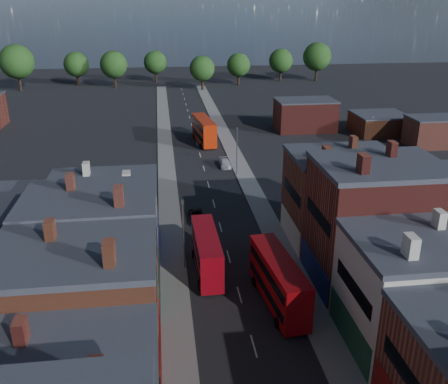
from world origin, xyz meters
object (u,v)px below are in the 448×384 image
object	(u,v)px
bus_1	(278,280)
car_2	(197,215)
ped_3	(306,316)
bus_0	(207,252)
bus_2	(204,130)
car_3	(225,163)

from	to	relation	value
bus_1	car_2	size ratio (longest dim) A/B	2.88
bus_1	ped_3	size ratio (longest dim) A/B	7.33
bus_0	car_2	size ratio (longest dim) A/B	2.62
bus_1	bus_2	distance (m)	58.31
car_2	ped_3	bearing A→B (deg)	-77.77
bus_1	bus_0	bearing A→B (deg)	126.06
bus_0	ped_3	size ratio (longest dim) A/B	6.69
car_3	ped_3	distance (m)	45.99
car_2	ped_3	xyz separation A→B (m)	(8.12, -24.65, 0.35)
car_3	ped_3	bearing A→B (deg)	-88.39
car_2	car_3	xyz separation A→B (m)	(6.62, 21.31, 0.09)
bus_1	car_3	distance (m)	42.45
car_3	ped_3	xyz separation A→B (m)	(1.50, -45.96, 0.26)
car_2	car_3	distance (m)	22.32
car_2	car_3	bearing A→B (deg)	66.75
bus_0	car_3	bearing A→B (deg)	78.43
car_2	bus_1	bearing A→B (deg)	-79.39
car_2	bus_2	bearing A→B (deg)	77.38
bus_0	bus_1	distance (m)	9.39
bus_1	car_3	size ratio (longest dim) A/B	2.59
bus_0	ped_3	distance (m)	13.38
car_3	bus_1	bearing A→B (deg)	-90.70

